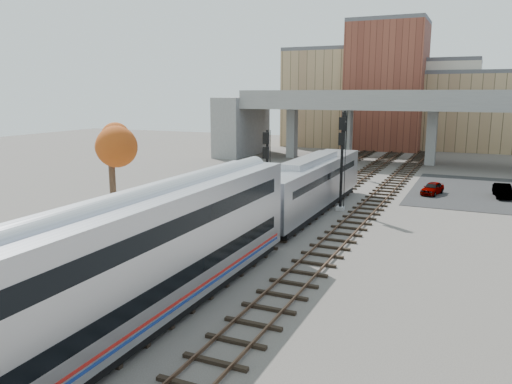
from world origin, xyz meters
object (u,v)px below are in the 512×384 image
Objects in this scene: signal_mast_near at (267,177)px; signal_mast_far at (344,143)px; car_b at (503,191)px; signal_mast_mid at (341,163)px; tree at (111,147)px; locomotive at (310,184)px; car_a at (432,188)px; coach at (117,271)px.

signal_mast_far reaches higher than signal_mast_near.
signal_mast_mid is at bearing -145.18° from car_b.
tree is 2.07× the size of car_b.
locomotive reaches higher than car_a.
car_a is 0.92× the size of car_b.
coach is 6.92× the size of car_b.
locomotive is 2.63× the size of signal_mast_far.
signal_mast_far is 0.97× the size of tree.
locomotive reaches higher than car_b.
signal_mast_mid is 2.26× the size of car_a.
signal_mast_near is at bearing -110.70° from car_a.
signal_mast_near is at bearing -142.16° from car_b.
locomotive is 5.75× the size of car_a.
signal_mast_mid reaches higher than car_a.
signal_mast_mid is 11.79m from car_a.
coach reaches higher than car_a.
coach is 7.55× the size of car_a.
signal_mast_mid is 2.08× the size of car_b.
signal_mast_near is 22.72m from car_b.
coach is 24.29m from signal_mast_mid.
coach is 37.57m from car_b.
signal_mast_mid reaches higher than tree.
car_b is at bearing 44.82° from signal_mast_near.
coach is 19.04m from signal_mast_near.
coach is 40.98m from signal_mast_far.
signal_mast_mid is at bearing 52.09° from signal_mast_near.
tree reaches higher than signal_mast_far.
signal_mast_far is (-4.10, 16.73, -0.18)m from signal_mast_mid.
locomotive is 2.54× the size of signal_mast_mid.
locomotive is 0.76× the size of coach.
car_b is (13.91, 12.23, -1.64)m from locomotive.
signal_mast_far is at bearing 72.15° from tree.
signal_mast_mid is (2.00, 24.18, 1.01)m from coach.
tree is 28.69m from car_a.
coach is at bearing -118.75° from car_b.
signal_mast_mid is 17.23m from signal_mast_far.
coach is at bearing -83.67° from signal_mast_near.
signal_mast_near is at bearing -119.66° from locomotive.
locomotive is 13.88m from car_a.
locomotive is 2.97m from signal_mast_mid.
signal_mast_far is 2.18× the size of car_a.
signal_mast_mid is (2.00, 1.58, 1.52)m from locomotive.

